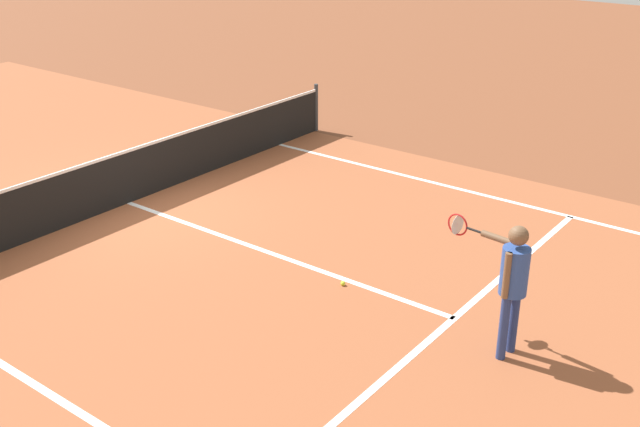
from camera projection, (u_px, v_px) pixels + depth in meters
name	position (u px, v px, depth m)	size (l,w,h in m)	color
ground_plane	(129.00, 203.00, 13.36)	(60.00, 60.00, 0.00)	brown
court_surface_inbounds	(129.00, 203.00, 13.36)	(10.62, 24.40, 0.00)	#9E5433
line_sideline_right	(545.00, 210.00, 13.05)	(0.10, 11.89, 0.01)	white
line_service_near	(454.00, 318.00, 9.80)	(8.22, 0.10, 0.01)	white
line_center_service	(266.00, 252.00, 11.58)	(0.10, 6.40, 0.01)	white
net	(126.00, 177.00, 13.17)	(10.89, 0.09, 1.07)	#33383D
player_near	(512.00, 276.00, 8.66)	(0.61, 1.19, 1.67)	navy
tennis_ball_mid_court	(343.00, 283.00, 10.59)	(0.07, 0.07, 0.07)	#CCE033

